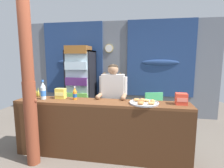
% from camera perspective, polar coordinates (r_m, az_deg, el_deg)
% --- Properties ---
extents(ground_plane, '(7.39, 7.39, 0.00)m').
position_cam_1_polar(ground_plane, '(3.84, -2.66, -16.91)').
color(ground_plane, '#665B51').
extents(back_wall_curtained, '(5.53, 0.22, 2.64)m').
position_cam_1_polar(back_wall_curtained, '(5.08, 1.26, 5.33)').
color(back_wall_curtained, slate).
rests_on(back_wall_curtained, ground).
extents(stall_counter, '(2.85, 0.44, 0.94)m').
position_cam_1_polar(stall_counter, '(2.92, -4.15, -13.30)').
color(stall_counter, brown).
rests_on(stall_counter, ground).
extents(timber_post, '(0.21, 0.19, 2.60)m').
position_cam_1_polar(timber_post, '(2.89, -25.21, -0.31)').
color(timber_post, brown).
rests_on(timber_post, ground).
extents(drink_fridge, '(0.68, 0.73, 1.94)m').
position_cam_1_polar(drink_fridge, '(4.82, -10.11, 1.41)').
color(drink_fridge, black).
rests_on(drink_fridge, ground).
extents(bottle_shelf_rack, '(0.48, 0.28, 1.23)m').
position_cam_1_polar(bottle_shelf_rack, '(4.92, -0.06, -3.24)').
color(bottle_shelf_rack, brown).
rests_on(bottle_shelf_rack, ground).
extents(plastic_lawn_chair, '(0.55, 0.55, 0.86)m').
position_cam_1_polar(plastic_lawn_chair, '(4.34, 12.63, -7.12)').
color(plastic_lawn_chair, '#4CC675').
rests_on(plastic_lawn_chair, ground).
extents(shopkeeper, '(0.51, 0.42, 1.53)m').
position_cam_1_polar(shopkeeper, '(3.24, 0.33, -3.64)').
color(shopkeeper, '#28282D').
rests_on(shopkeeper, ground).
extents(soda_bottle_water, '(0.09, 0.09, 0.33)m').
position_cam_1_polar(soda_bottle_water, '(3.24, -21.31, -2.12)').
color(soda_bottle_water, silver).
rests_on(soda_bottle_water, stall_counter).
extents(soda_bottle_orange_soda, '(0.07, 0.07, 0.22)m').
position_cam_1_polar(soda_bottle_orange_soda, '(3.06, -11.88, -3.16)').
color(soda_bottle_orange_soda, orange).
rests_on(soda_bottle_orange_soda, stall_counter).
extents(snack_box_crackers, '(0.17, 0.14, 0.17)m').
position_cam_1_polar(snack_box_crackers, '(2.88, 21.42, -4.49)').
color(snack_box_crackers, '#E5422D').
rests_on(snack_box_crackers, stall_counter).
extents(snack_box_instant_noodle, '(0.17, 0.11, 0.18)m').
position_cam_1_polar(snack_box_instant_noodle, '(3.19, -16.22, -2.96)').
color(snack_box_instant_noodle, '#EAD14C').
rests_on(snack_box_instant_noodle, stall_counter).
extents(pastry_tray, '(0.45, 0.45, 0.07)m').
position_cam_1_polar(pastry_tray, '(2.78, 10.26, -5.86)').
color(pastry_tray, '#BCBCC1').
rests_on(pastry_tray, stall_counter).
extents(banana_bunch, '(0.27, 0.05, 0.16)m').
position_cam_1_polar(banana_bunch, '(3.50, -22.67, -2.78)').
color(banana_bunch, '#DBCC42').
rests_on(banana_bunch, stall_counter).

